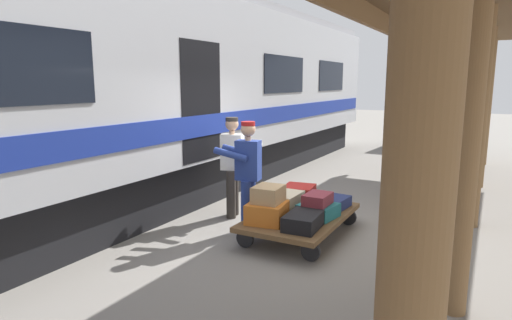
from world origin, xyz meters
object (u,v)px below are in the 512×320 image
porter_in_overalls (247,173)px  suitcase_red_plastic (299,194)px  suitcase_teal_softside (318,210)px  suitcase_cream_canvas (284,202)px  suitcase_burgundy_valise (318,199)px  train_car (135,94)px  suitcase_navy_fabric (331,202)px  suitcase_orange_carryall (267,212)px  suitcase_tan_vintage (268,194)px  baggage_tug (409,130)px  porter_by_door (233,163)px  suitcase_black_hardshell (303,221)px  luggage_cart (301,217)px

porter_in_overalls → suitcase_red_plastic: bearing=-123.1°
suitcase_teal_softside → porter_in_overalls: porter_in_overalls is taller
suitcase_cream_canvas → suitcase_burgundy_valise: (-0.55, 0.03, 0.13)m
train_car → suitcase_navy_fabric: 4.06m
suitcase_orange_carryall → suitcase_tan_vintage: (-0.00, -0.03, 0.26)m
suitcase_orange_carryall → baggage_tug: (-0.11, -10.70, 0.16)m
porter_in_overalls → porter_by_door: size_ratio=1.00×
train_car → suitcase_red_plastic: bearing=-173.5°
baggage_tug → suitcase_burgundy_valise: bearing=92.5°
suitcase_burgundy_valise → baggage_tug: (0.44, -10.17, 0.02)m
suitcase_navy_fabric → porter_by_door: size_ratio=0.33×
suitcase_black_hardshell → suitcase_burgundy_valise: (0.00, -0.53, 0.18)m
baggage_tug → suitcase_cream_canvas: bearing=89.4°
train_car → suitcase_navy_fabric: (-3.69, -0.36, -1.65)m
luggage_cart → suitcase_teal_softside: 0.31m
suitcase_navy_fabric → suitcase_burgundy_valise: 0.63m
porter_by_door → baggage_tug: size_ratio=0.95×
luggage_cart → suitcase_orange_carryall: size_ratio=3.85×
suitcase_red_plastic → baggage_tug: size_ratio=0.27×
suitcase_cream_canvas → porter_by_door: porter_by_door is taller
luggage_cart → porter_in_overalls: porter_in_overalls is taller
suitcase_teal_softside → luggage_cart: bearing=0.0°
suitcase_teal_softside → suitcase_red_plastic: (0.55, -0.56, 0.05)m
luggage_cart → porter_by_door: bearing=-13.2°
luggage_cart → porter_in_overalls: bearing=16.2°
porter_in_overalls → porter_by_door: 0.80m
suitcase_orange_carryall → porter_by_door: 1.49m
luggage_cart → suitcase_black_hardshell: 0.65m
suitcase_cream_canvas → suitcase_tan_vintage: (-0.00, 0.53, 0.25)m
suitcase_teal_softside → suitcase_orange_carryall: (0.55, 0.56, 0.04)m
train_car → suitcase_navy_fabric: train_car is taller
porter_by_door → suitcase_burgundy_valise: bearing=167.8°
suitcase_black_hardshell → suitcase_navy_fabric: bearing=-90.0°
suitcase_tan_vintage → porter_in_overalls: porter_in_overalls is taller
porter_in_overalls → suitcase_orange_carryall: bearing=147.2°
suitcase_red_plastic → suitcase_tan_vintage: size_ratio=1.14×
train_car → luggage_cart: (-3.42, 0.21, -1.78)m
suitcase_teal_softside → suitcase_red_plastic: 0.79m
suitcase_red_plastic → suitcase_tan_vintage: suitcase_tan_vintage is taller
suitcase_red_plastic → porter_in_overalls: bearing=56.9°
suitcase_teal_softside → porter_in_overalls: (1.07, 0.23, 0.50)m
suitcase_red_plastic → suitcase_tan_vintage: bearing=90.1°
suitcase_teal_softside → suitcase_navy_fabric: suitcase_teal_softside is taller
suitcase_orange_carryall → suitcase_tan_vintage: suitcase_tan_vintage is taller
train_car → suitcase_burgundy_valise: bearing=176.3°
train_car → suitcase_orange_carryall: bearing=166.2°
train_car → suitcase_red_plastic: (-3.14, -0.36, -1.59)m
suitcase_teal_softside → porter_by_door: size_ratio=0.29×
suitcase_cream_canvas → suitcase_orange_carryall: size_ratio=1.08×
suitcase_red_plastic → suitcase_navy_fabric: bearing=180.0°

